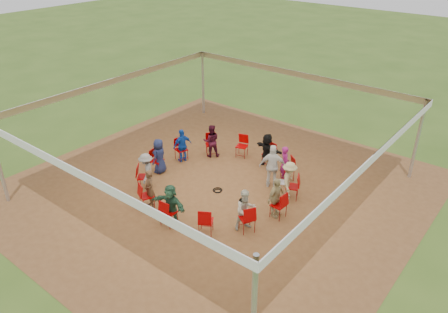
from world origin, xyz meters
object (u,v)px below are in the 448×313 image
Objects in this scene: chair_0 at (292,187)px; chair_5 at (181,150)px; person_seated_1 at (285,163)px; person_seated_7 at (150,189)px; person_seated_4 at (182,145)px; person_seated_5 at (159,156)px; chair_3 at (242,146)px; chair_8 at (147,196)px; person_seated_8 at (171,204)px; chair_6 at (157,161)px; standing_person at (273,166)px; laptop at (284,181)px; chair_11 at (247,218)px; chair_12 at (279,205)px; chair_2 at (269,155)px; cable_coil at (218,190)px; chair_1 at (288,169)px; person_seated_6 at (147,171)px; chair_4 at (211,145)px; chair_9 at (169,212)px; chair_10 at (206,221)px; person_seated_10 at (276,198)px; chair_7 at (144,177)px; person_seated_3 at (211,141)px; person_seated_2 at (267,150)px; person_seated_0 at (289,180)px; person_seated_9 at (246,210)px.

chair_0 is 4.82m from chair_5.
person_seated_1 is 4.87m from person_seated_7.
person_seated_4 is 1.18m from person_seated_5.
chair_3 and chair_8 have the same top height.
person_seated_4 is 1.00× the size of person_seated_8.
person_seated_1 is 1.00× the size of person_seated_8.
person_seated_5 is (0.12, 0.02, 0.22)m from chair_6.
standing_person is 0.79m from laptop.
chair_12 is (0.36, 1.18, 0.00)m from chair_11.
chair_5 is 1.23m from person_seated_5.
chair_2 is 0.67× the size of person_seated_4.
person_seated_1 reaches higher than cable_coil.
chair_5 is 0.67× the size of person_seated_4.
chair_1 and chair_12 have the same top height.
chair_6 is 4.82m from chair_11.
person_seated_6 is at bearing 27.69° from person_seated_4.
chair_4 is at bearing 111.29° from person_seated_8.
chair_1 is 1.00× the size of chair_9.
chair_11 is at bearing 13.85° from chair_10.
chair_6 is 0.67× the size of person_seated_1.
chair_2 is 3.34m from person_seated_10.
chair_4 is (-2.28, -0.72, 0.00)m from chair_2.
chair_4 is 1.00× the size of chair_9.
chair_7 is 2.14× the size of cable_coil.
person_seated_4 and person_seated_5 have the same top height.
standing_person is (2.45, 3.65, 0.35)m from chair_8.
person_seated_6 is 0.84× the size of standing_person.
chair_5 is at bearing 166.15° from chair_6.
chair_11 is 0.67× the size of person_seated_6.
person_seated_5 reaches higher than chair_5.
chair_1 is 3.34m from person_seated_3.
chair_4 is 1.00× the size of chair_12.
chair_2 is 1.23m from person_seated_1.
chair_6 is at bearing 166.15° from chair_7.
person_seated_3 is 1.00× the size of person_seated_10.
laptop is at bearing 148.67° from person_seated_2.
person_seated_3 is at bearing 55.38° from person_seated_0.
person_seated_5 is (-4.98, -0.31, 0.22)m from chair_12.
chair_0 and chair_4 have the same top height.
person_seated_7 is at bearing 124.62° from person_seated_10.
chair_3 is at bearing 171.68° from person_seated_3.
person_seated_2 is 0.84× the size of standing_person.
person_seated_0 is at bearing -90.00° from laptop.
chair_6 is 4.24m from chair_10.
person_seated_7 is 1.00× the size of person_seated_9.
person_seated_6 reaches higher than cable_coil.
chair_12 reaches higher than laptop.
chair_10 is at bearing 8.32° from person_seated_8.
chair_10 is at bearing 154.91° from person_seated_10.
chair_4 is at bearing -90.00° from person_seated_3.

